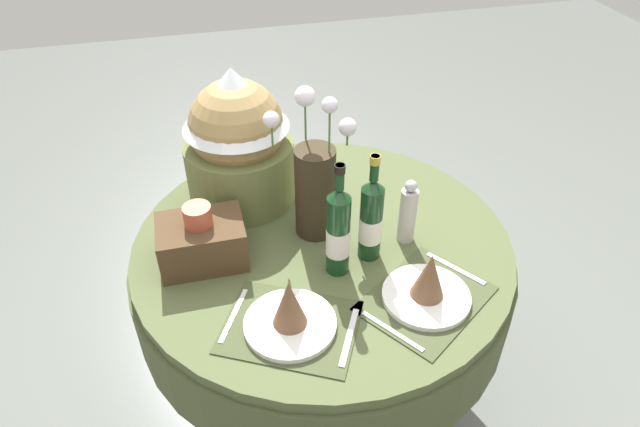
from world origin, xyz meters
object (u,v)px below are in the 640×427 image
(place_setting_left, at_px, (290,315))
(woven_basket_side_left, at_px, (202,241))
(place_setting_right, at_px, (428,287))
(pepper_mill, at_px, (408,213))
(wine_bottle_left, at_px, (338,231))
(dining_table, at_px, (322,275))
(gift_tub_back_left, at_px, (237,134))
(flower_vase, at_px, (315,184))
(wine_bottle_centre, at_px, (371,219))

(place_setting_left, xyz_separation_m, woven_basket_side_left, (-0.19, 0.31, 0.03))
(place_setting_right, height_order, pepper_mill, pepper_mill)
(wine_bottle_left, bearing_deg, place_setting_left, -134.40)
(wine_bottle_left, xyz_separation_m, woven_basket_side_left, (-0.37, 0.13, -0.07))
(pepper_mill, bearing_deg, wine_bottle_left, -161.53)
(dining_table, xyz_separation_m, gift_tub_back_left, (-0.20, 0.29, 0.39))
(dining_table, relative_size, woven_basket_side_left, 4.83)
(gift_tub_back_left, distance_m, woven_basket_side_left, 0.37)
(place_setting_right, xyz_separation_m, woven_basket_side_left, (-0.57, 0.31, 0.03))
(place_setting_left, relative_size, woven_basket_side_left, 1.73)
(wine_bottle_left, relative_size, pepper_mill, 1.66)
(place_setting_left, bearing_deg, dining_table, 62.28)
(flower_vase, bearing_deg, woven_basket_side_left, -170.52)
(place_setting_right, relative_size, wine_bottle_centre, 1.24)
(place_setting_left, relative_size, flower_vase, 0.92)
(flower_vase, bearing_deg, pepper_mill, -23.65)
(flower_vase, bearing_deg, place_setting_right, -58.92)
(flower_vase, distance_m, gift_tub_back_left, 0.31)
(place_setting_right, height_order, flower_vase, flower_vase)
(place_setting_right, bearing_deg, place_setting_left, -179.06)
(place_setting_left, height_order, wine_bottle_centre, wine_bottle_centre)
(wine_bottle_left, relative_size, wine_bottle_centre, 1.04)
(place_setting_right, xyz_separation_m, flower_vase, (-0.22, 0.36, 0.13))
(dining_table, distance_m, gift_tub_back_left, 0.52)
(dining_table, bearing_deg, gift_tub_back_left, 125.36)
(wine_bottle_centre, bearing_deg, wine_bottle_left, -160.51)
(flower_vase, relative_size, wine_bottle_centre, 1.34)
(dining_table, xyz_separation_m, wine_bottle_centre, (0.12, -0.10, 0.28))
(wine_bottle_left, xyz_separation_m, wine_bottle_centre, (0.11, 0.04, -0.01))
(place_setting_right, bearing_deg, gift_tub_back_left, 124.79)
(woven_basket_side_left, bearing_deg, wine_bottle_centre, -11.34)
(dining_table, distance_m, flower_vase, 0.33)
(wine_bottle_left, xyz_separation_m, pepper_mill, (0.24, 0.08, -0.04))
(dining_table, xyz_separation_m, pepper_mill, (0.25, -0.06, 0.25))
(woven_basket_side_left, bearing_deg, place_setting_left, -58.54)
(dining_table, relative_size, place_setting_right, 2.76)
(gift_tub_back_left, bearing_deg, dining_table, -54.64)
(wine_bottle_centre, xyz_separation_m, woven_basket_side_left, (-0.47, 0.10, -0.06))
(gift_tub_back_left, xyz_separation_m, woven_basket_side_left, (-0.15, -0.29, -0.17))
(flower_vase, height_order, wine_bottle_left, flower_vase)
(flower_vase, relative_size, gift_tub_back_left, 1.00)
(pepper_mill, bearing_deg, flower_vase, 156.35)
(gift_tub_back_left, bearing_deg, place_setting_right, -55.21)
(wine_bottle_left, distance_m, pepper_mill, 0.25)
(place_setting_right, relative_size, wine_bottle_left, 1.20)
(dining_table, bearing_deg, pepper_mill, -13.08)
(flower_vase, relative_size, wine_bottle_left, 1.29)
(flower_vase, bearing_deg, gift_tub_back_left, 130.03)
(woven_basket_side_left, bearing_deg, flower_vase, 9.48)
(dining_table, xyz_separation_m, flower_vase, (-0.01, 0.05, 0.32))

